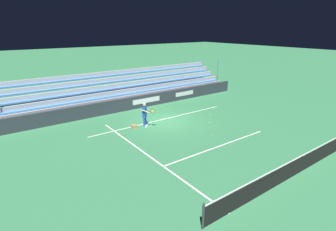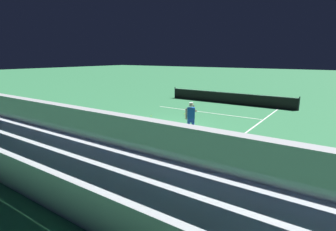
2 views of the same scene
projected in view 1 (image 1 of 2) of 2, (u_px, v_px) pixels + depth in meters
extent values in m
plane|color=#337A4C|center=(166.00, 121.00, 20.11)|extent=(160.00, 160.00, 0.00)
cube|color=white|center=(163.00, 119.00, 20.49)|extent=(12.00, 0.10, 0.01)
cube|color=white|center=(148.00, 155.00, 14.76)|extent=(0.10, 12.00, 0.01)
cube|color=white|center=(219.00, 146.00, 15.88)|extent=(8.22, 0.10, 0.01)
cube|color=#2D333D|center=(138.00, 102.00, 23.21)|extent=(22.90, 0.24, 1.10)
cube|color=silver|center=(147.00, 100.00, 23.52)|extent=(2.80, 0.01, 0.44)
cube|color=silver|center=(185.00, 93.00, 25.96)|extent=(2.20, 0.01, 0.40)
cube|color=#9EA3A8|center=(127.00, 97.00, 24.90)|extent=(21.75, 3.20, 1.10)
cube|color=#4C89CC|center=(133.00, 93.00, 23.77)|extent=(21.32, 0.40, 0.12)
cube|color=#9EA3A8|center=(131.00, 91.00, 23.94)|extent=(21.75, 0.24, 0.45)
cube|color=#4C89CC|center=(128.00, 87.00, 24.24)|extent=(21.32, 0.40, 0.12)
cube|color=#9EA3A8|center=(127.00, 84.00, 24.41)|extent=(21.75, 0.24, 0.45)
cube|color=#4C89CC|center=(124.00, 80.00, 24.71)|extent=(21.32, 0.40, 0.12)
cube|color=#9EA3A8|center=(123.00, 78.00, 24.88)|extent=(21.75, 0.24, 0.45)
cube|color=#4C89CC|center=(120.00, 74.00, 25.18)|extent=(21.32, 0.40, 0.12)
cube|color=#9EA3A8|center=(119.00, 73.00, 25.35)|extent=(21.75, 0.24, 0.45)
cylinder|color=#4C70B2|center=(217.00, 76.00, 29.22)|extent=(0.08, 0.08, 3.40)
cylinder|color=blue|center=(145.00, 120.00, 19.06)|extent=(0.15, 0.15, 0.88)
cylinder|color=blue|center=(144.00, 121.00, 18.86)|extent=(0.15, 0.15, 0.88)
cube|color=white|center=(146.00, 125.00, 19.17)|extent=(0.26, 0.29, 0.09)
cube|color=white|center=(145.00, 126.00, 18.97)|extent=(0.26, 0.29, 0.09)
cube|color=blue|center=(145.00, 116.00, 18.84)|extent=(0.40, 0.38, 0.20)
cube|color=#194CB2|center=(144.00, 111.00, 18.73)|extent=(0.41, 0.39, 0.58)
sphere|color=tan|center=(144.00, 105.00, 18.58)|extent=(0.21, 0.21, 0.21)
cylinder|color=white|center=(144.00, 104.00, 18.56)|extent=(0.20, 0.20, 0.05)
cylinder|color=tan|center=(146.00, 110.00, 18.96)|extent=(0.09, 0.09, 0.56)
cylinder|color=tan|center=(146.00, 112.00, 18.43)|extent=(0.43, 0.52, 0.24)
cylinder|color=black|center=(149.00, 111.00, 18.35)|extent=(0.21, 0.26, 0.03)
torus|color=black|center=(153.00, 111.00, 18.26)|extent=(0.21, 0.26, 0.31)
cylinder|color=#D6D14C|center=(153.00, 111.00, 18.26)|extent=(0.17, 0.22, 0.27)
cube|color=#A87F51|center=(134.00, 127.00, 18.67)|extent=(0.45, 0.38, 0.26)
sphere|color=#CCE533|center=(164.00, 118.00, 20.63)|extent=(0.07, 0.07, 0.07)
sphere|color=#CCE533|center=(210.00, 114.00, 21.60)|extent=(0.07, 0.07, 0.07)
sphere|color=#CCE533|center=(210.00, 122.00, 19.75)|extent=(0.07, 0.07, 0.07)
sphere|color=#CCE533|center=(213.00, 135.00, 17.49)|extent=(0.07, 0.07, 0.07)
cylinder|color=#33383D|center=(203.00, 216.00, 9.24)|extent=(0.09, 0.09, 1.07)
cube|color=black|center=(289.00, 171.00, 12.31)|extent=(11.00, 0.02, 0.91)
cube|color=white|center=(291.00, 162.00, 12.16)|extent=(11.00, 0.04, 0.05)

